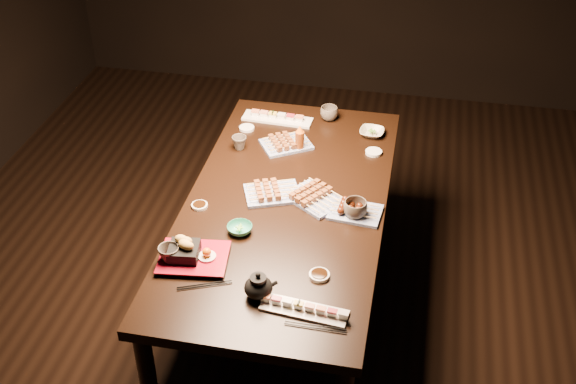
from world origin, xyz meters
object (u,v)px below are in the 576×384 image
Objects in this scene: sushi_platter_near at (304,308)px; teacup_far_left at (239,143)px; dining_table at (286,264)px; sushi_platter_far at (277,116)px; yakitori_plate_right at (314,195)px; teacup_mid_right at (355,209)px; condiment_bottle at (300,138)px; teapot at (258,285)px; tempura_tray at (193,251)px; teacup_far_right at (329,113)px; teacup_near_left at (169,255)px; edamame_bowl_cream at (372,132)px; yakitori_plate_left at (286,141)px; yakitori_plate_center at (272,190)px; edamame_bowl_green at (240,229)px.

teacup_far_left reaches higher than sushi_platter_near.
sushi_platter_far is at bearing 109.55° from dining_table.
yakitori_plate_right reaches higher than sushi_platter_far.
teacup_mid_right is 0.60m from condiment_bottle.
yakitori_plate_right is at bearing -39.23° from teacup_far_left.
teapot is at bearing -118.25° from teacup_mid_right.
tempura_tray reaches higher than teacup_mid_right.
teacup_far_left is (-0.52, 1.06, 0.01)m from sushi_platter_near.
tempura_tray is 3.75× the size of teacup_far_left.
dining_table is 19.09× the size of teacup_far_right.
teacup_mid_right is at bearing -4.11° from dining_table.
teacup_mid_right is (0.70, 0.45, 0.00)m from teacup_near_left.
teapot is (-0.06, -1.39, 0.02)m from teacup_far_right.
edamame_bowl_cream is at bearing -25.56° from teacup_far_right.
teacup_far_left is 0.79× the size of teacup_far_right.
sushi_platter_near is at bearing -15.82° from teacup_near_left.
teacup_mid_right is at bearing -55.52° from condiment_bottle.
yakitori_plate_left is (-0.30, 1.14, 0.01)m from sushi_platter_near.
edamame_bowl_cream is at bearing 107.73° from yakitori_plate_right.
yakitori_plate_center is 0.62m from teacup_near_left.
teacup_far_left is at bearing 176.13° from yakitori_plate_right.
dining_table is at bearing -49.81° from yakitori_plate_center.
sushi_platter_far reaches higher than edamame_bowl_green.
edamame_bowl_cream is (0.20, 0.62, -0.02)m from yakitori_plate_right.
yakitori_plate_right is 0.66m from teapot.
edamame_bowl_green is at bearing -100.69° from condiment_bottle.
edamame_bowl_green is 0.39× the size of tempura_tray.
teacup_far_right is at bearing 67.33° from teapot.
yakitori_plate_left is at bearing 105.79° from dining_table.
sushi_platter_far reaches higher than sushi_platter_near.
yakitori_plate_center is 0.74m from edamame_bowl_cream.
sushi_platter_far is 3.44× the size of edamame_bowl_green.
teapot reaches higher than edamame_bowl_green.
yakitori_plate_left is 0.09m from condiment_bottle.
tempura_tray is 0.10m from teacup_near_left.
sushi_platter_near is 1.14m from condiment_bottle.
teacup_near_left reaches higher than edamame_bowl_cream.
teacup_mid_right is at bearing -34.04° from yakitori_plate_center.
teapot is (-0.31, -1.28, 0.04)m from edamame_bowl_cream.
edamame_bowl_green is at bearing 47.04° from teacup_near_left.
sushi_platter_near is 1.44m from sushi_platter_far.
sushi_platter_far is (-0.19, 0.72, 0.40)m from dining_table.
teacup_far_left is 0.31m from condiment_bottle.
edamame_bowl_cream is at bearing 54.65° from tempura_tray.
condiment_bottle is at bearing 66.66° from tempura_tray.
condiment_bottle is at bearing 71.87° from teapot.
sushi_platter_near is 4.48× the size of teacup_far_left.
sushi_platter_far is at bearing 123.81° from teacup_mid_right.
teacup_near_left is (-0.19, -1.22, 0.02)m from sushi_platter_far.
condiment_bottle is (-0.14, 0.41, 0.04)m from yakitori_plate_right.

